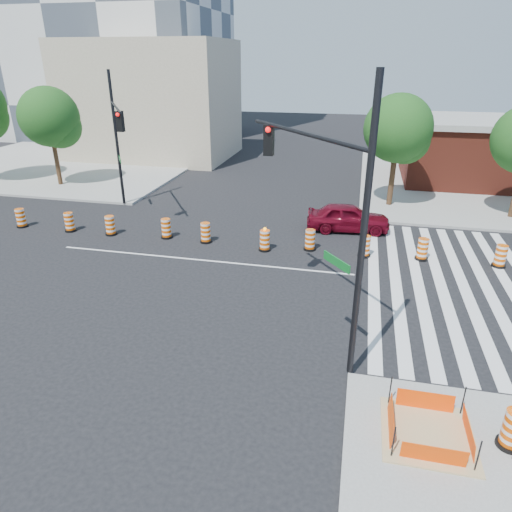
# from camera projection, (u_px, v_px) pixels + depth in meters

# --- Properties ---
(ground) EXTENTS (120.00, 120.00, 0.00)m
(ground) POSITION_uv_depth(u_px,v_px,m) (201.00, 260.00, 21.11)
(ground) COLOR black
(ground) RESTS_ON ground
(sidewalk_nw) EXTENTS (22.00, 22.00, 0.15)m
(sidewalk_nw) POSITION_uv_depth(u_px,v_px,m) (76.00, 160.00, 40.81)
(sidewalk_nw) COLOR gray
(sidewalk_nw) RESTS_ON ground
(crosswalk_east) EXTENTS (6.75, 13.50, 0.01)m
(crosswalk_east) POSITION_uv_depth(u_px,v_px,m) (452.00, 284.00, 18.88)
(crosswalk_east) COLOR silver
(crosswalk_east) RESTS_ON ground
(lane_centerline) EXTENTS (14.00, 0.12, 0.01)m
(lane_centerline) POSITION_uv_depth(u_px,v_px,m) (201.00, 260.00, 21.11)
(lane_centerline) COLOR silver
(lane_centerline) RESTS_ON ground
(excavation_pit) EXTENTS (2.20, 2.20, 0.90)m
(excavation_pit) POSITION_uv_depth(u_px,v_px,m) (428.00, 432.00, 11.16)
(excavation_pit) COLOR tan
(excavation_pit) RESTS_ON ground
(beige_midrise) EXTENTS (14.00, 10.00, 10.00)m
(beige_midrise) POSITION_uv_depth(u_px,v_px,m) (153.00, 100.00, 41.17)
(beige_midrise) COLOR tan
(beige_midrise) RESTS_ON ground
(red_coupe) EXTENTS (4.53, 2.20, 1.49)m
(red_coupe) POSITION_uv_depth(u_px,v_px,m) (348.00, 217.00, 24.40)
(red_coupe) COLOR #5F0817
(red_coupe) RESTS_ON ground
(signal_pole_se) EXTENTS (4.06, 4.97, 8.30)m
(signal_pole_se) POSITION_uv_depth(u_px,v_px,m) (327.00, 194.00, 12.89)
(signal_pole_se) COLOR black
(signal_pole_se) RESTS_ON ground
(signal_pole_nw) EXTENTS (3.31, 5.06, 7.83)m
(signal_pole_nw) POSITION_uv_depth(u_px,v_px,m) (117.00, 131.00, 25.54)
(signal_pole_nw) COLOR black
(signal_pole_nw) RESTS_ON ground
(tree_north_b) EXTENTS (4.04, 4.04, 6.87)m
(tree_north_b) POSITION_uv_depth(u_px,v_px,m) (50.00, 120.00, 31.26)
(tree_north_b) COLOR #382314
(tree_north_b) RESTS_ON ground
(tree_north_c) EXTENTS (3.98, 3.98, 6.77)m
(tree_north_c) POSITION_uv_depth(u_px,v_px,m) (398.00, 132.00, 26.79)
(tree_north_c) COLOR #382314
(tree_north_c) RESTS_ON ground
(median_drum_0) EXTENTS (0.60, 0.60, 1.02)m
(median_drum_0) POSITION_uv_depth(u_px,v_px,m) (21.00, 219.00, 25.03)
(median_drum_0) COLOR black
(median_drum_0) RESTS_ON ground
(median_drum_1) EXTENTS (0.60, 0.60, 1.02)m
(median_drum_1) POSITION_uv_depth(u_px,v_px,m) (69.00, 223.00, 24.42)
(median_drum_1) COLOR black
(median_drum_1) RESTS_ON ground
(median_drum_2) EXTENTS (0.60, 0.60, 1.02)m
(median_drum_2) POSITION_uv_depth(u_px,v_px,m) (110.00, 226.00, 23.92)
(median_drum_2) COLOR black
(median_drum_2) RESTS_ON ground
(median_drum_3) EXTENTS (0.60, 0.60, 1.02)m
(median_drum_3) POSITION_uv_depth(u_px,v_px,m) (166.00, 229.00, 23.51)
(median_drum_3) COLOR black
(median_drum_3) RESTS_ON ground
(median_drum_4) EXTENTS (0.60, 0.60, 1.02)m
(median_drum_4) POSITION_uv_depth(u_px,v_px,m) (206.00, 233.00, 22.95)
(median_drum_4) COLOR black
(median_drum_4) RESTS_ON ground
(median_drum_5) EXTENTS (0.60, 0.60, 1.18)m
(median_drum_5) POSITION_uv_depth(u_px,v_px,m) (265.00, 241.00, 21.99)
(median_drum_5) COLOR black
(median_drum_5) RESTS_ON ground
(median_drum_6) EXTENTS (0.60, 0.60, 1.02)m
(median_drum_6) POSITION_uv_depth(u_px,v_px,m) (310.00, 240.00, 22.06)
(median_drum_6) COLOR black
(median_drum_6) RESTS_ON ground
(median_drum_7) EXTENTS (0.60, 0.60, 1.02)m
(median_drum_7) POSITION_uv_depth(u_px,v_px,m) (365.00, 247.00, 21.33)
(median_drum_7) COLOR black
(median_drum_7) RESTS_ON ground
(median_drum_8) EXTENTS (0.60, 0.60, 1.02)m
(median_drum_8) POSITION_uv_depth(u_px,v_px,m) (422.00, 250.00, 20.99)
(median_drum_8) COLOR black
(median_drum_8) RESTS_ON ground
(median_drum_9) EXTENTS (0.60, 0.60, 1.02)m
(median_drum_9) POSITION_uv_depth(u_px,v_px,m) (500.00, 257.00, 20.26)
(median_drum_9) COLOR black
(median_drum_9) RESTS_ON ground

